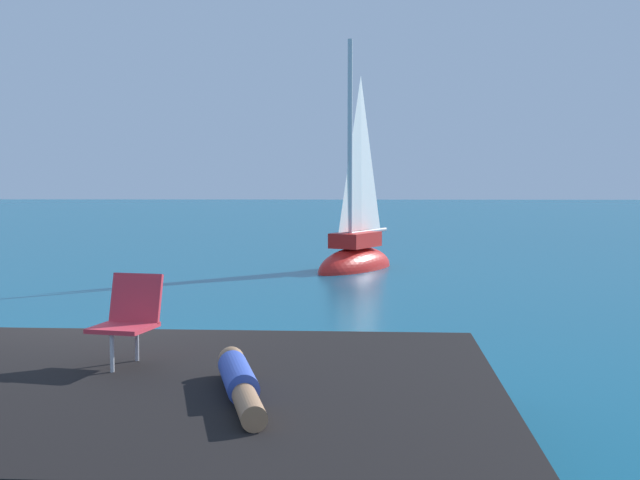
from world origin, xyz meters
name	(u,v)px	position (x,y,z in m)	size (l,w,h in m)	color
ground_plane	(89,377)	(0.00, 0.00, 0.00)	(160.00, 160.00, 0.00)	#0F5675
shore_ledge	(129,422)	(1.26, -3.11, 0.36)	(6.12, 4.68, 0.72)	black
boulder_seaward	(181,398)	(1.29, -0.97, 0.00)	(1.06, 0.85, 0.58)	black
boulder_inland	(52,385)	(-0.31, -0.40, 0.00)	(0.97, 0.78, 0.54)	black
sailboat_near	(356,256)	(3.40, 12.05, 0.35)	(2.61, 3.51, 6.41)	red
person_sunbather	(240,381)	(2.24, -3.62, 0.83)	(0.56, 1.74, 0.25)	#334CB2
beach_chair	(129,315)	(1.13, -2.52, 1.16)	(0.60, 0.69, 0.80)	#E03342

